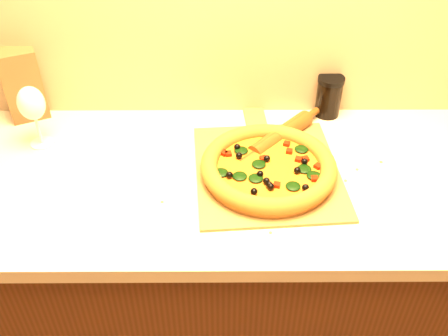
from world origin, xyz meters
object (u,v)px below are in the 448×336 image
Objects in this scene: wine_glass at (32,105)px; dark_jar at (329,96)px; pizza_peel at (266,167)px; rolling_pin at (281,135)px; pizza at (268,167)px.

dark_jar is (0.87, 0.16, -0.07)m from wine_glass.
pizza_peel is 0.68m from wine_glass.
pizza_peel is 2.10× the size of rolling_pin.
wine_glass is (-0.71, -0.00, 0.11)m from rolling_pin.
dark_jar reaches higher than pizza.
rolling_pin is at bearing -136.55° from dark_jar.
pizza is 0.17m from rolling_pin.
dark_jar is (0.21, 0.31, 0.03)m from pizza.
pizza reaches higher than rolling_pin.
pizza_peel is at bearing 92.04° from pizza.
pizza_peel is 0.13m from rolling_pin.
pizza_peel is at bearing -112.74° from rolling_pin.
rolling_pin is 1.50× the size of wine_glass.
rolling_pin is 2.16× the size of dark_jar.
wine_glass reaches higher than dark_jar.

